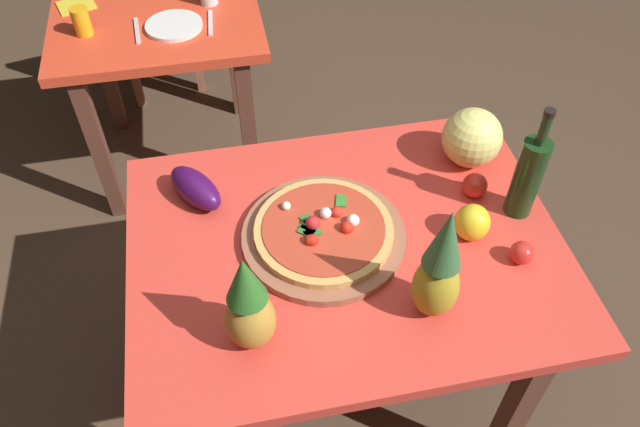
{
  "coord_description": "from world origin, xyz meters",
  "views": [
    {
      "loc": [
        -0.28,
        -1.04,
        2.06
      ],
      "look_at": [
        -0.06,
        0.08,
        0.8
      ],
      "focal_mm": 35.04,
      "sensor_mm": 36.0,
      "label": 1
    }
  ],
  "objects_px": {
    "display_table": "(345,265)",
    "fork_utensil": "(137,30)",
    "drinking_glass_juice": "(81,21)",
    "wine_bottle": "(528,176)",
    "tomato_near_board": "(475,185)",
    "dinner_plate": "(174,26)",
    "pizza": "(324,230)",
    "bell_pepper": "(472,222)",
    "dining_chair": "(150,6)",
    "background_table": "(161,45)",
    "pineapple_left": "(439,270)",
    "napkin_folded": "(76,5)",
    "tomato_by_bottle": "(522,253)",
    "melon": "(472,138)",
    "eggplant": "(195,188)",
    "pineapple_right": "(249,307)",
    "knife_utensil": "(210,23)",
    "pizza_board": "(324,236)"
  },
  "relations": [
    {
      "from": "melon",
      "to": "eggplant",
      "type": "bearing_deg",
      "value": -179.65
    },
    {
      "from": "background_table",
      "to": "dining_chair",
      "type": "xyz_separation_m",
      "value": [
        -0.06,
        0.58,
        -0.14
      ]
    },
    {
      "from": "display_table",
      "to": "dining_chair",
      "type": "xyz_separation_m",
      "value": [
        -0.54,
        1.87,
        -0.18
      ]
    },
    {
      "from": "background_table",
      "to": "melon",
      "type": "relative_size",
      "value": 4.62
    },
    {
      "from": "bell_pepper",
      "to": "eggplant",
      "type": "relative_size",
      "value": 0.53
    },
    {
      "from": "drinking_glass_juice",
      "to": "pineapple_right",
      "type": "bearing_deg",
      "value": -72.32
    },
    {
      "from": "tomato_near_board",
      "to": "napkin_folded",
      "type": "height_order",
      "value": "tomato_near_board"
    },
    {
      "from": "tomato_near_board",
      "to": "fork_utensil",
      "type": "xyz_separation_m",
      "value": [
        -0.95,
        1.07,
        -0.03
      ]
    },
    {
      "from": "display_table",
      "to": "dining_chair",
      "type": "relative_size",
      "value": 1.37
    },
    {
      "from": "pizza",
      "to": "bell_pepper",
      "type": "height_order",
      "value": "bell_pepper"
    },
    {
      "from": "dining_chair",
      "to": "tomato_near_board",
      "type": "relative_size",
      "value": 11.84
    },
    {
      "from": "tomato_by_bottle",
      "to": "pineapple_left",
      "type": "bearing_deg",
      "value": -160.23
    },
    {
      "from": "tomato_near_board",
      "to": "wine_bottle",
      "type": "bearing_deg",
      "value": -39.41
    },
    {
      "from": "pizza_board",
      "to": "napkin_folded",
      "type": "height_order",
      "value": "pizza_board"
    },
    {
      "from": "display_table",
      "to": "napkin_folded",
      "type": "relative_size",
      "value": 8.34
    },
    {
      "from": "pizza_board",
      "to": "pineapple_right",
      "type": "xyz_separation_m",
      "value": [
        -0.23,
        -0.27,
        0.13
      ]
    },
    {
      "from": "dinner_plate",
      "to": "tomato_near_board",
      "type": "bearing_deg",
      "value": -52.96
    },
    {
      "from": "display_table",
      "to": "drinking_glass_juice",
      "type": "xyz_separation_m",
      "value": [
        -0.74,
        1.2,
        0.15
      ]
    },
    {
      "from": "bell_pepper",
      "to": "drinking_glass_juice",
      "type": "xyz_separation_m",
      "value": [
        -1.08,
        1.24,
        0.0
      ]
    },
    {
      "from": "dining_chair",
      "to": "melon",
      "type": "xyz_separation_m",
      "value": [
        0.98,
        -1.62,
        0.36
      ]
    },
    {
      "from": "eggplant",
      "to": "knife_utensil",
      "type": "distance_m",
      "value": 0.95
    },
    {
      "from": "drinking_glass_juice",
      "to": "pizza_board",
      "type": "bearing_deg",
      "value": -59.71
    },
    {
      "from": "eggplant",
      "to": "tomato_near_board",
      "type": "relative_size",
      "value": 2.79
    },
    {
      "from": "background_table",
      "to": "pineapple_right",
      "type": "bearing_deg",
      "value": -82.58
    },
    {
      "from": "wine_bottle",
      "to": "pizza",
      "type": "bearing_deg",
      "value": 179.96
    },
    {
      "from": "napkin_folded",
      "to": "melon",
      "type": "bearing_deg",
      "value": -43.76
    },
    {
      "from": "pineapple_right",
      "to": "drinking_glass_juice",
      "type": "relative_size",
      "value": 2.89
    },
    {
      "from": "tomato_near_board",
      "to": "dinner_plate",
      "type": "height_order",
      "value": "tomato_near_board"
    },
    {
      "from": "pizza_board",
      "to": "melon",
      "type": "distance_m",
      "value": 0.55
    },
    {
      "from": "pineapple_left",
      "to": "eggplant",
      "type": "distance_m",
      "value": 0.74
    },
    {
      "from": "pineapple_left",
      "to": "napkin_folded",
      "type": "relative_size",
      "value": 2.55
    },
    {
      "from": "display_table",
      "to": "fork_utensil",
      "type": "bearing_deg",
      "value": 114.95
    },
    {
      "from": "bell_pepper",
      "to": "fork_utensil",
      "type": "xyz_separation_m",
      "value": [
        -0.89,
        1.22,
        -0.04
      ]
    },
    {
      "from": "wine_bottle",
      "to": "dinner_plate",
      "type": "bearing_deg",
      "value": 128.22
    },
    {
      "from": "display_table",
      "to": "tomato_by_bottle",
      "type": "height_order",
      "value": "tomato_by_bottle"
    },
    {
      "from": "tomato_by_bottle",
      "to": "drinking_glass_juice",
      "type": "bearing_deg",
      "value": 131.15
    },
    {
      "from": "drinking_glass_juice",
      "to": "wine_bottle",
      "type": "bearing_deg",
      "value": -43.39
    },
    {
      "from": "background_table",
      "to": "knife_utensil",
      "type": "relative_size",
      "value": 4.57
    },
    {
      "from": "tomato_near_board",
      "to": "tomato_by_bottle",
      "type": "bearing_deg",
      "value": -82.57
    },
    {
      "from": "tomato_by_bottle",
      "to": "knife_utensil",
      "type": "bearing_deg",
      "value": 117.92
    },
    {
      "from": "pineapple_left",
      "to": "melon",
      "type": "relative_size",
      "value": 2.0
    },
    {
      "from": "dining_chair",
      "to": "pineapple_left",
      "type": "height_order",
      "value": "pineapple_left"
    },
    {
      "from": "background_table",
      "to": "tomato_by_bottle",
      "type": "relative_size",
      "value": 13.16
    },
    {
      "from": "fork_utensil",
      "to": "napkin_folded",
      "type": "relative_size",
      "value": 1.29
    },
    {
      "from": "pineapple_left",
      "to": "tomato_near_board",
      "type": "distance_m",
      "value": 0.45
    },
    {
      "from": "wine_bottle",
      "to": "drinking_glass_juice",
      "type": "xyz_separation_m",
      "value": [
        -1.25,
        1.18,
        -0.08
      ]
    },
    {
      "from": "drinking_glass_juice",
      "to": "eggplant",
      "type": "bearing_deg",
      "value": -69.31
    },
    {
      "from": "eggplant",
      "to": "tomato_by_bottle",
      "type": "xyz_separation_m",
      "value": [
        0.82,
        -0.39,
        -0.01
      ]
    },
    {
      "from": "tomato_by_bottle",
      "to": "dinner_plate",
      "type": "xyz_separation_m",
      "value": [
        -0.84,
        1.33,
        -0.02
      ]
    },
    {
      "from": "napkin_folded",
      "to": "bell_pepper",
      "type": "bearing_deg",
      "value": -52.28
    }
  ]
}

